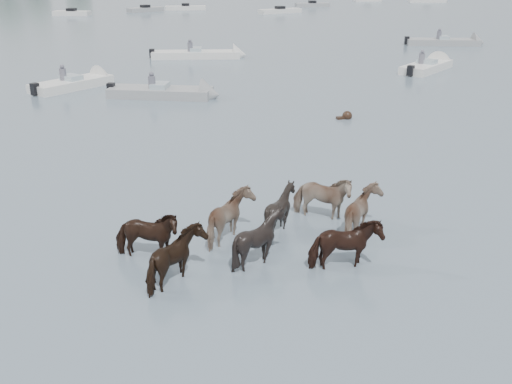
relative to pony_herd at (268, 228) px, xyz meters
name	(u,v)px	position (x,y,z in m)	size (l,w,h in m)	color
ground	(323,289)	(0.51, -2.20, -0.55)	(400.00, 400.00, 0.00)	#495C69
pony_herd	(268,228)	(0.00, 0.00, 0.00)	(7.15, 3.98, 1.42)	black
swimming_pony	(346,116)	(7.30, 10.64, -0.45)	(0.72, 0.44, 0.44)	black
motorboat_a	(83,82)	(-3.49, 21.42, -0.33)	(4.99, 4.19, 1.92)	silver
motorboat_b	(175,93)	(0.86, 17.06, -0.33)	(5.80, 3.87, 1.92)	gray
motorboat_c	(208,55)	(5.33, 28.75, -0.33)	(6.81, 3.22, 1.92)	silver
motorboat_d	(431,66)	(17.83, 20.07, -0.33)	(5.15, 4.18, 1.92)	silver
motorboat_e	(453,42)	(25.71, 28.98, -0.33)	(6.36, 3.69, 1.92)	gray
distant_flotilla	(102,8)	(1.07, 71.26, -0.30)	(107.09, 27.26, 0.93)	gray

